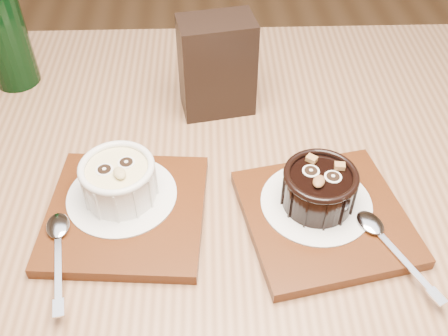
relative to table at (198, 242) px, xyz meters
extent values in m
plane|color=brown|center=(0.20, 0.26, -0.66)|extent=(5.00, 5.00, 0.00)
cube|color=brown|center=(0.00, 0.00, 0.07)|extent=(1.22, 0.84, 0.04)
cylinder|color=brown|center=(0.56, 0.33, -0.30)|extent=(0.06, 0.06, 0.71)
cube|color=#53250D|center=(-0.08, -0.03, 0.10)|extent=(0.20, 0.20, 0.01)
cylinder|color=white|center=(-0.09, -0.01, 0.11)|extent=(0.13, 0.13, 0.00)
cylinder|color=white|center=(-0.09, -0.01, 0.13)|extent=(0.08, 0.08, 0.04)
cylinder|color=#DFCE88|center=(-0.09, -0.01, 0.15)|extent=(0.07, 0.07, 0.00)
torus|color=white|center=(-0.09, -0.01, 0.15)|extent=(0.09, 0.09, 0.01)
cylinder|color=black|center=(-0.10, -0.01, 0.15)|extent=(0.02, 0.02, 0.00)
cylinder|color=black|center=(-0.08, 0.00, 0.15)|extent=(0.02, 0.02, 0.00)
ellipsoid|color=tan|center=(-0.08, -0.02, 0.16)|extent=(0.02, 0.02, 0.01)
cube|color=#53250D|center=(0.15, -0.05, 0.10)|extent=(0.21, 0.21, 0.01)
cylinder|color=white|center=(0.14, -0.03, 0.11)|extent=(0.13, 0.13, 0.00)
cylinder|color=black|center=(0.14, -0.03, 0.13)|extent=(0.08, 0.08, 0.04)
cylinder|color=black|center=(0.14, -0.03, 0.15)|extent=(0.07, 0.07, 0.00)
torus|color=black|center=(0.14, -0.03, 0.15)|extent=(0.08, 0.08, 0.01)
cylinder|color=black|center=(0.13, -0.02, 0.15)|extent=(0.02, 0.02, 0.00)
cylinder|color=black|center=(0.15, -0.03, 0.15)|extent=(0.02, 0.02, 0.00)
ellipsoid|color=brown|center=(0.14, -0.04, 0.15)|extent=(0.02, 0.02, 0.01)
cube|color=brown|center=(0.14, -0.01, 0.15)|extent=(0.01, 0.01, 0.01)
cube|color=brown|center=(0.16, -0.02, 0.15)|extent=(0.01, 0.01, 0.01)
cube|color=black|center=(0.04, 0.17, 0.16)|extent=(0.11, 0.07, 0.14)
cylinder|color=black|center=(-0.27, 0.26, 0.18)|extent=(0.07, 0.07, 0.18)
camera|label=1|loc=(0.01, -0.43, 0.57)|focal=42.00mm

